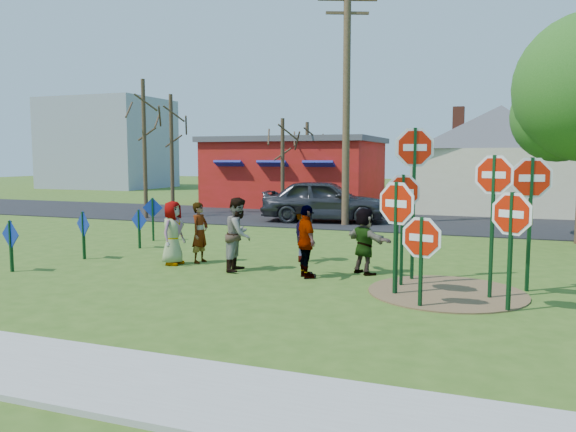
% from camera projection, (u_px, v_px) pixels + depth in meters
% --- Properties ---
extents(ground, '(120.00, 120.00, 0.00)m').
position_uv_depth(ground, '(264.00, 269.00, 14.02)').
color(ground, '#355418').
rests_on(ground, ground).
extents(sidewalk, '(22.00, 1.80, 0.08)m').
position_uv_depth(sidewalk, '(50.00, 369.00, 7.30)').
color(sidewalk, '#9E9E99').
rests_on(sidewalk, ground).
extents(road, '(120.00, 7.50, 0.04)m').
position_uv_depth(road, '(365.00, 220.00, 24.74)').
color(road, black).
rests_on(road, ground).
extents(dirt_patch, '(3.20, 3.20, 0.03)m').
position_uv_depth(dirt_patch, '(447.00, 292.00, 11.53)').
color(dirt_patch, brown).
rests_on(dirt_patch, ground).
extents(red_building, '(9.40, 7.69, 3.90)m').
position_uv_depth(red_building, '(296.00, 171.00, 32.49)').
color(red_building, maroon).
rests_on(red_building, ground).
extents(cream_house, '(9.40, 9.40, 6.50)m').
position_uv_depth(cream_house, '(499.00, 154.00, 28.60)').
color(cream_house, beige).
rests_on(cream_house, ground).
extents(distant_building, '(10.00, 8.00, 8.00)m').
position_uv_depth(distant_building, '(108.00, 144.00, 51.25)').
color(distant_building, '#8C939E').
rests_on(distant_building, ground).
extents(stop_sign_a, '(1.06, 0.59, 2.46)m').
position_uv_depth(stop_sign_a, '(396.00, 213.00, 11.23)').
color(stop_sign_a, '#0E3618').
rests_on(stop_sign_a, ground).
extents(stop_sign_b, '(1.12, 0.46, 3.59)m').
position_uv_depth(stop_sign_b, '(414.00, 164.00, 12.48)').
color(stop_sign_b, '#0E3618').
rests_on(stop_sign_b, ground).
extents(stop_sign_c, '(0.99, 0.39, 2.97)m').
position_uv_depth(stop_sign_c, '(493.00, 193.00, 10.85)').
color(stop_sign_c, '#0E3618').
rests_on(stop_sign_c, ground).
extents(stop_sign_d, '(1.13, 0.30, 2.94)m').
position_uv_depth(stop_sign_d, '(531.00, 190.00, 11.49)').
color(stop_sign_d, '#0E3618').
rests_on(stop_sign_d, ground).
extents(stop_sign_e, '(1.01, 0.31, 1.83)m').
position_uv_depth(stop_sign_e, '(421.00, 243.00, 10.32)').
color(stop_sign_e, '#0E3618').
rests_on(stop_sign_e, ground).
extents(stop_sign_f, '(0.93, 0.57, 2.31)m').
position_uv_depth(stop_sign_f, '(511.00, 222.00, 9.98)').
color(stop_sign_f, '#0E3618').
rests_on(stop_sign_f, ground).
extents(stop_sign_g, '(0.94, 0.47, 2.56)m').
position_uv_depth(stop_sign_g, '(403.00, 204.00, 11.96)').
color(stop_sign_g, '#0E3618').
rests_on(stop_sign_g, ground).
extents(blue_diamond_a, '(0.69, 0.19, 1.27)m').
position_uv_depth(blue_diamond_a, '(11.00, 240.00, 13.60)').
color(blue_diamond_a, '#0E3618').
rests_on(blue_diamond_a, ground).
extents(blue_diamond_b, '(0.67, 0.32, 1.33)m').
position_uv_depth(blue_diamond_b, '(83.00, 230.00, 15.29)').
color(blue_diamond_b, '#0E3618').
rests_on(blue_diamond_b, ground).
extents(blue_diamond_c, '(0.66, 0.19, 1.21)m').
position_uv_depth(blue_diamond_c, '(139.00, 224.00, 17.11)').
color(blue_diamond_c, '#0E3618').
rests_on(blue_diamond_c, ground).
extents(blue_diamond_d, '(0.66, 0.21, 1.45)m').
position_uv_depth(blue_diamond_d, '(153.00, 214.00, 18.64)').
color(blue_diamond_d, '#0E3618').
rests_on(blue_diamond_d, ground).
extents(person_a, '(0.55, 0.83, 1.66)m').
position_uv_depth(person_a, '(173.00, 233.00, 14.52)').
color(person_a, '#444B9B').
rests_on(person_a, ground).
extents(person_b, '(0.44, 0.62, 1.60)m').
position_uv_depth(person_b, '(200.00, 233.00, 14.80)').
color(person_b, '#207465').
rests_on(person_b, ground).
extents(person_c, '(0.77, 0.94, 1.81)m').
position_uv_depth(person_c, '(239.00, 234.00, 13.73)').
color(person_c, brown).
rests_on(person_c, ground).
extents(person_d, '(0.66, 1.03, 1.50)m').
position_uv_depth(person_d, '(303.00, 234.00, 14.94)').
color(person_d, '#2E2D32').
rests_on(person_d, ground).
extents(person_e, '(0.92, 1.04, 1.69)m').
position_uv_depth(person_e, '(307.00, 242.00, 12.90)').
color(person_e, '#472E55').
rests_on(person_e, ground).
extents(person_f, '(1.45, 1.29, 1.59)m').
position_uv_depth(person_f, '(365.00, 241.00, 13.35)').
color(person_f, '#225734').
rests_on(person_f, ground).
extents(suv, '(5.57, 2.90, 1.81)m').
position_uv_depth(suv, '(325.00, 200.00, 23.90)').
color(suv, '#2B2C2F').
rests_on(suv, road).
extents(utility_pole, '(2.21, 1.02, 9.59)m').
position_uv_depth(utility_pole, '(346.00, 100.00, 22.37)').
color(utility_pole, '#4C3823').
rests_on(utility_pole, ground).
extents(bare_tree_west, '(1.80, 1.80, 6.24)m').
position_uv_depth(bare_tree_west, '(144.00, 129.00, 25.12)').
color(bare_tree_west, '#382819').
rests_on(bare_tree_west, ground).
extents(bare_tree_east, '(1.80, 1.80, 4.56)m').
position_uv_depth(bare_tree_east, '(307.00, 154.00, 28.76)').
color(bare_tree_east, '#382819').
rests_on(bare_tree_east, ground).
extents(bare_tree_mid, '(1.80, 1.80, 5.75)m').
position_uv_depth(bare_tree_mid, '(171.00, 137.00, 26.76)').
color(bare_tree_mid, '#382819').
rests_on(bare_tree_mid, ground).
extents(bare_tree_extra, '(1.80, 1.80, 4.59)m').
position_uv_depth(bare_tree_extra, '(283.00, 153.00, 26.34)').
color(bare_tree_extra, '#382819').
rests_on(bare_tree_extra, ground).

